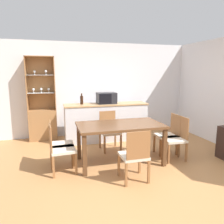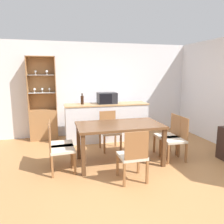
# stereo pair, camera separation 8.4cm
# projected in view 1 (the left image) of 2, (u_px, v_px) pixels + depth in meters

# --- Properties ---
(ground_plane) EXTENTS (18.00, 18.00, 0.00)m
(ground_plane) POSITION_uv_depth(u_px,v_px,m) (132.00, 171.00, 3.91)
(ground_plane) COLOR #B27A47
(wall_back) EXTENTS (6.80, 0.06, 2.55)m
(wall_back) POSITION_uv_depth(u_px,v_px,m) (100.00, 89.00, 6.17)
(wall_back) COLOR silver
(wall_back) RESTS_ON ground_plane
(kitchen_counter) EXTENTS (2.13, 0.57, 0.96)m
(kitchen_counter) POSITION_uv_depth(u_px,v_px,m) (106.00, 122.00, 5.66)
(kitchen_counter) COLOR silver
(kitchen_counter) RESTS_ON ground_plane
(display_cabinet) EXTENTS (0.70, 0.37, 2.14)m
(display_cabinet) POSITION_uv_depth(u_px,v_px,m) (43.00, 117.00, 5.69)
(display_cabinet) COLOR #A37042
(display_cabinet) RESTS_ON ground_plane
(dining_table) EXTENTS (1.62, 0.90, 0.77)m
(dining_table) POSITION_uv_depth(u_px,v_px,m) (120.00, 129.00, 4.18)
(dining_table) COLOR brown
(dining_table) RESTS_ON ground_plane
(dining_chair_side_right_near) EXTENTS (0.44, 0.44, 0.87)m
(dining_chair_side_right_near) POSITION_uv_depth(u_px,v_px,m) (176.00, 138.00, 4.39)
(dining_chair_side_right_near) COLOR beige
(dining_chair_side_right_near) RESTS_ON ground_plane
(dining_chair_side_left_far) EXTENTS (0.42, 0.42, 0.87)m
(dining_chair_side_left_far) POSITION_uv_depth(u_px,v_px,m) (60.00, 144.00, 4.05)
(dining_chair_side_left_far) COLOR beige
(dining_chair_side_left_far) RESTS_ON ground_plane
(dining_chair_head_near) EXTENTS (0.42, 0.42, 0.87)m
(dining_chair_head_near) POSITION_uv_depth(u_px,v_px,m) (135.00, 155.00, 3.49)
(dining_chair_head_near) COLOR beige
(dining_chair_head_near) RESTS_ON ground_plane
(dining_chair_side_left_near) EXTENTS (0.45, 0.45, 0.87)m
(dining_chair_side_left_near) POSITION_uv_depth(u_px,v_px,m) (60.00, 149.00, 3.80)
(dining_chair_side_left_near) COLOR beige
(dining_chair_side_left_near) RESTS_ON ground_plane
(dining_chair_side_right_far) EXTENTS (0.42, 0.42, 0.87)m
(dining_chair_side_right_far) POSITION_uv_depth(u_px,v_px,m) (169.00, 135.00, 4.65)
(dining_chair_side_right_far) COLOR beige
(dining_chair_side_right_far) RESTS_ON ground_plane
(dining_chair_head_far) EXTENTS (0.44, 0.44, 0.87)m
(dining_chair_head_far) POSITION_uv_depth(u_px,v_px,m) (110.00, 131.00, 4.96)
(dining_chair_head_far) COLOR beige
(dining_chair_head_far) RESTS_ON ground_plane
(microwave) EXTENTS (0.48, 0.36, 0.28)m
(microwave) POSITION_uv_depth(u_px,v_px,m) (106.00, 98.00, 5.56)
(microwave) COLOR #232328
(microwave) RESTS_ON kitchen_counter
(wine_bottle) EXTENTS (0.08, 0.08, 0.27)m
(wine_bottle) POSITION_uv_depth(u_px,v_px,m) (82.00, 100.00, 5.43)
(wine_bottle) COLOR black
(wine_bottle) RESTS_ON kitchen_counter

